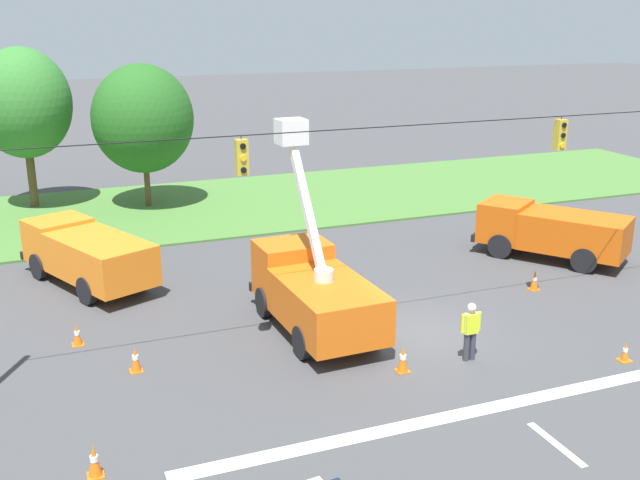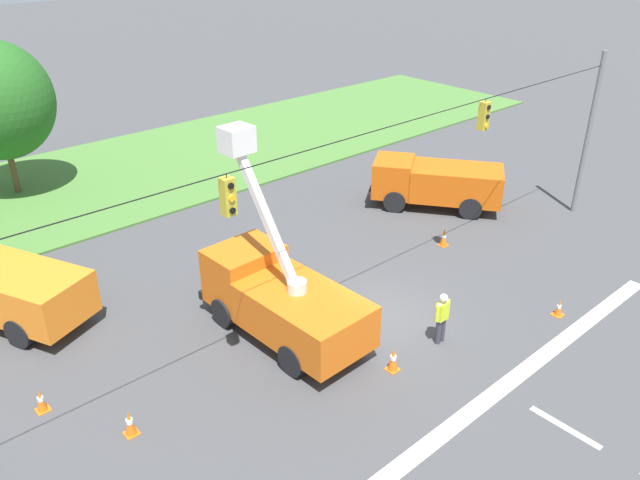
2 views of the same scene
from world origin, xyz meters
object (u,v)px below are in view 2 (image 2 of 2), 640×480
(traffic_cone_foreground_right, at_px, (41,401))
(road_worker, at_px, (442,315))
(traffic_cone_mid_right, at_px, (393,359))
(utility_truck_bucket_lift, at_px, (280,295))
(traffic_cone_near_bucket, at_px, (444,237))
(traffic_cone_lane_edge_b, at_px, (130,423))
(utility_truck_support_far, at_px, (0,285))
(utility_truck_support_near, at_px, (435,182))
(traffic_cone_lane_edge_a, at_px, (559,308))

(traffic_cone_foreground_right, bearing_deg, road_worker, -26.34)
(road_worker, bearing_deg, traffic_cone_mid_right, 178.99)
(utility_truck_bucket_lift, xyz_separation_m, road_worker, (3.42, -3.76, -0.40))
(traffic_cone_mid_right, relative_size, traffic_cone_near_bucket, 1.03)
(traffic_cone_lane_edge_b, bearing_deg, traffic_cone_foreground_right, 120.03)
(utility_truck_support_far, height_order, traffic_cone_near_bucket, utility_truck_support_far)
(utility_truck_bucket_lift, xyz_separation_m, utility_truck_support_far, (-6.34, 6.86, -0.18))
(utility_truck_support_near, distance_m, road_worker, 10.66)
(traffic_cone_foreground_right, bearing_deg, utility_truck_support_far, 81.54)
(traffic_cone_foreground_right, height_order, traffic_cone_lane_edge_b, traffic_cone_lane_edge_b)
(road_worker, relative_size, traffic_cone_foreground_right, 2.55)
(traffic_cone_mid_right, xyz_separation_m, traffic_cone_lane_edge_b, (-7.01, 2.77, -0.02))
(traffic_cone_foreground_right, bearing_deg, utility_truck_support_near, 5.02)
(road_worker, height_order, traffic_cone_lane_edge_a, road_worker)
(road_worker, xyz_separation_m, traffic_cone_lane_edge_a, (4.18, -1.73, -0.72))
(utility_truck_support_near, xyz_separation_m, traffic_cone_mid_right, (-10.30, -6.83, -0.83))
(utility_truck_support_far, relative_size, traffic_cone_lane_edge_a, 11.25)
(traffic_cone_near_bucket, bearing_deg, utility_truck_support_near, 44.96)
(utility_truck_support_near, bearing_deg, traffic_cone_lane_edge_b, -166.79)
(road_worker, distance_m, traffic_cone_lane_edge_a, 4.58)
(traffic_cone_near_bucket, bearing_deg, utility_truck_bucket_lift, -178.03)
(utility_truck_bucket_lift, height_order, traffic_cone_foreground_right, utility_truck_bucket_lift)
(utility_truck_support_far, distance_m, road_worker, 14.43)
(traffic_cone_lane_edge_a, bearing_deg, traffic_cone_mid_right, 164.41)
(traffic_cone_foreground_right, distance_m, traffic_cone_mid_right, 9.89)
(utility_truck_support_far, distance_m, traffic_cone_foreground_right, 5.52)
(road_worker, relative_size, traffic_cone_lane_edge_b, 2.33)
(traffic_cone_lane_edge_a, bearing_deg, utility_truck_support_near, 65.24)
(traffic_cone_foreground_right, relative_size, traffic_cone_lane_edge_a, 1.15)
(utility_truck_support_far, relative_size, traffic_cone_near_bucket, 8.81)
(traffic_cone_lane_edge_b, bearing_deg, traffic_cone_mid_right, -21.55)
(utility_truck_support_near, bearing_deg, traffic_cone_mid_right, -146.42)
(utility_truck_support_far, height_order, traffic_cone_lane_edge_a, utility_truck_support_far)
(road_worker, height_order, traffic_cone_near_bucket, road_worker)
(road_worker, bearing_deg, utility_truck_support_far, 132.59)
(utility_truck_bucket_lift, distance_m, traffic_cone_near_bucket, 8.81)
(utility_truck_support_near, bearing_deg, utility_truck_bucket_lift, -164.92)
(traffic_cone_mid_right, xyz_separation_m, traffic_cone_near_bucket, (7.48, 4.02, -0.01))
(utility_truck_support_near, relative_size, traffic_cone_lane_edge_a, 10.23)
(road_worker, distance_m, traffic_cone_foreground_right, 11.81)
(traffic_cone_mid_right, relative_size, traffic_cone_lane_edge_a, 1.31)
(traffic_cone_foreground_right, bearing_deg, traffic_cone_mid_right, -31.68)
(utility_truck_support_near, height_order, traffic_cone_mid_right, utility_truck_support_near)
(traffic_cone_near_bucket, bearing_deg, road_worker, -142.70)
(utility_truck_bucket_lift, bearing_deg, traffic_cone_lane_edge_a, -35.80)
(traffic_cone_lane_edge_a, bearing_deg, utility_truck_support_far, 138.47)
(utility_truck_support_near, height_order, utility_truck_support_far, utility_truck_support_near)
(traffic_cone_foreground_right, bearing_deg, utility_truck_bucket_lift, -11.67)
(utility_truck_support_near, height_order, road_worker, utility_truck_support_near)
(utility_truck_support_near, bearing_deg, traffic_cone_near_bucket, -135.04)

